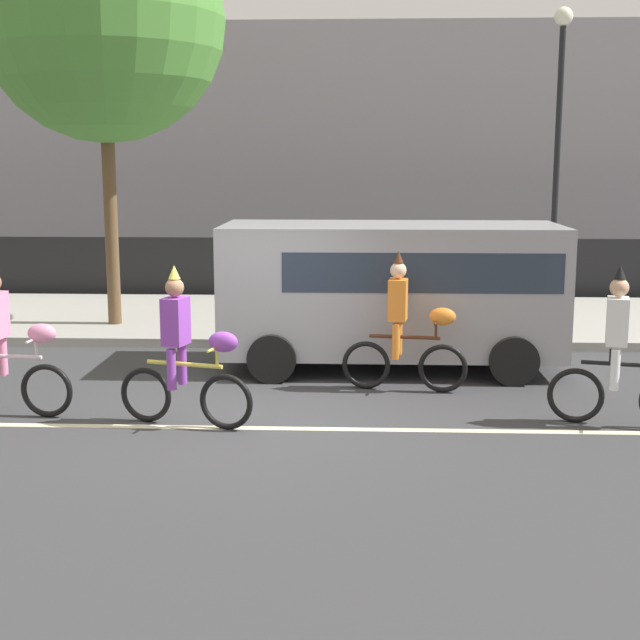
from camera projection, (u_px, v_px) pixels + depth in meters
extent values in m
plane|color=#38383A|center=(247.00, 416.00, 11.00)|extent=(80.00, 80.00, 0.00)
cube|color=beige|center=(242.00, 428.00, 10.51)|extent=(36.00, 0.14, 0.01)
cube|color=#9E9B93|center=(288.00, 318.00, 17.38)|extent=(60.00, 5.00, 0.15)
cube|color=black|center=(298.00, 269.00, 20.12)|extent=(40.00, 0.08, 1.40)
cube|color=#99939E|center=(191.00, 151.00, 28.27)|extent=(28.00, 8.00, 6.80)
torus|color=black|center=(47.00, 391.00, 10.91)|extent=(0.67, 0.14, 0.67)
cylinder|color=silver|center=(5.00, 356.00, 10.91)|extent=(0.97, 0.16, 0.05)
cylinder|color=silver|center=(36.00, 348.00, 10.83)|extent=(0.04, 0.04, 0.23)
cylinder|color=silver|center=(36.00, 339.00, 10.81)|extent=(0.09, 0.50, 0.03)
ellipsoid|color=pink|center=(42.00, 333.00, 10.78)|extent=(0.38, 0.24, 0.24)
cylinder|color=pink|center=(3.00, 357.00, 11.07)|extent=(0.11, 0.11, 0.48)
torus|color=black|center=(226.00, 402.00, 10.40)|extent=(0.66, 0.24, 0.67)
torus|color=black|center=(146.00, 395.00, 10.71)|extent=(0.66, 0.24, 0.67)
cylinder|color=#E5D84C|center=(184.00, 364.00, 10.48)|extent=(0.95, 0.30, 0.05)
cylinder|color=#E5D84C|center=(173.00, 356.00, 10.51)|extent=(0.04, 0.04, 0.18)
cylinder|color=#E5D84C|center=(217.00, 357.00, 10.34)|extent=(0.04, 0.04, 0.23)
cylinder|color=#E5D84C|center=(217.00, 347.00, 10.32)|extent=(0.16, 0.49, 0.03)
ellipsoid|color=purple|center=(223.00, 342.00, 10.28)|extent=(0.40, 0.29, 0.24)
cube|color=purple|center=(176.00, 321.00, 10.42)|extent=(0.32, 0.37, 0.56)
sphere|color=#9E7051|center=(175.00, 287.00, 10.35)|extent=(0.22, 0.22, 0.22)
cone|color=#E5D84C|center=(174.00, 272.00, 10.32)|extent=(0.14, 0.14, 0.16)
cylinder|color=purple|center=(171.00, 369.00, 10.39)|extent=(0.11, 0.11, 0.48)
cylinder|color=purple|center=(182.00, 364.00, 10.65)|extent=(0.11, 0.11, 0.48)
torus|color=black|center=(443.00, 368.00, 12.07)|extent=(0.67, 0.17, 0.67)
torus|color=black|center=(366.00, 365.00, 12.27)|extent=(0.67, 0.17, 0.67)
cylinder|color=#4C2614|center=(405.00, 337.00, 12.09)|extent=(0.96, 0.19, 0.05)
cylinder|color=#4C2614|center=(394.00, 330.00, 12.10)|extent=(0.04, 0.04, 0.18)
cylinder|color=#4C2614|center=(436.00, 330.00, 11.99)|extent=(0.04, 0.04, 0.23)
cylinder|color=#4C2614|center=(436.00, 321.00, 11.97)|extent=(0.11, 0.50, 0.03)
ellipsoid|color=orange|center=(442.00, 317.00, 11.94)|extent=(0.39, 0.25, 0.24)
cube|color=orange|center=(398.00, 300.00, 12.02)|extent=(0.29, 0.35, 0.56)
sphere|color=beige|center=(398.00, 270.00, 11.95)|extent=(0.22, 0.22, 0.22)
cone|color=#4C2614|center=(399.00, 257.00, 11.92)|extent=(0.14, 0.14, 0.16)
cylinder|color=orange|center=(396.00, 342.00, 11.98)|extent=(0.11, 0.11, 0.48)
cylinder|color=orange|center=(398.00, 338.00, 12.25)|extent=(0.11, 0.11, 0.48)
torus|color=black|center=(576.00, 395.00, 10.69)|extent=(0.67, 0.22, 0.67)
cylinder|color=black|center=(624.00, 364.00, 10.47)|extent=(0.95, 0.27, 0.05)
cylinder|color=black|center=(611.00, 356.00, 10.50)|extent=(0.04, 0.04, 0.18)
cube|color=white|center=(617.00, 321.00, 10.41)|extent=(0.31, 0.37, 0.56)
sphere|color=tan|center=(619.00, 288.00, 10.34)|extent=(0.22, 0.22, 0.22)
cone|color=black|center=(620.00, 272.00, 10.31)|extent=(0.14, 0.14, 0.16)
cylinder|color=white|center=(615.00, 370.00, 10.37)|extent=(0.11, 0.11, 0.48)
cylinder|color=white|center=(614.00, 365.00, 10.64)|extent=(0.11, 0.11, 0.48)
cube|color=#99999E|center=(390.00, 288.00, 13.36)|extent=(5.00, 2.00, 1.90)
cube|color=#283342|center=(418.00, 265.00, 13.28)|extent=(3.90, 2.02, 0.56)
cylinder|color=black|center=(514.00, 361.00, 12.46)|extent=(0.70, 0.22, 0.70)
cylinder|color=black|center=(493.00, 333.00, 14.42)|extent=(0.70, 0.22, 0.70)
cylinder|color=black|center=(272.00, 358.00, 12.60)|extent=(0.70, 0.22, 0.70)
cylinder|color=black|center=(284.00, 332.00, 14.57)|extent=(0.70, 0.22, 0.70)
cylinder|color=black|center=(556.00, 171.00, 17.56)|extent=(0.12, 0.12, 5.50)
sphere|color=#EAEACC|center=(564.00, 16.00, 17.04)|extent=(0.36, 0.36, 0.36)
cylinder|color=brown|center=(111.00, 217.00, 16.08)|extent=(0.24, 0.24, 3.90)
sphere|color=#4C8C38|center=(103.00, 18.00, 15.47)|extent=(4.29, 4.29, 4.29)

